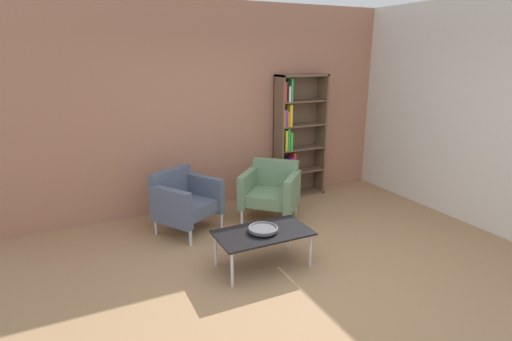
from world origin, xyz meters
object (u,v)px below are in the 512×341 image
Objects in this scene: coffee_table_low at (263,235)px; armchair_spare_guest at (271,190)px; decorative_bowl at (263,229)px; armchair_by_bookshelf at (184,200)px; bookshelf_tall at (295,139)px.

armchair_spare_guest is at bearing 58.53° from coffee_table_low.
decorative_bowl is 0.34× the size of armchair_by_bookshelf.
bookshelf_tall is 2.39m from coffee_table_low.
bookshelf_tall reaches higher than armchair_by_bookshelf.
bookshelf_tall reaches higher than coffee_table_low.
decorative_bowl is 1.34m from armchair_by_bookshelf.
armchair_by_bookshelf is at bearing -164.04° from bookshelf_tall.
bookshelf_tall is at bearing -15.35° from armchair_by_bookshelf.
armchair_spare_guest is at bearing -37.41° from armchair_by_bookshelf.
decorative_bowl is 0.34× the size of armchair_spare_guest.
coffee_table_low is at bearing -99.99° from armchair_by_bookshelf.
coffee_table_low is at bearing -128.98° from bookshelf_tall.
armchair_spare_guest is (0.69, 1.13, -0.02)m from decorative_bowl.
decorative_bowl is at bearing 0.00° from coffee_table_low.
decorative_bowl is at bearing -77.87° from armchair_spare_guest.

